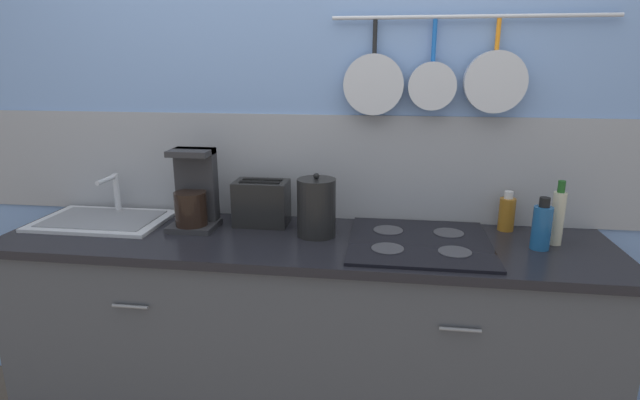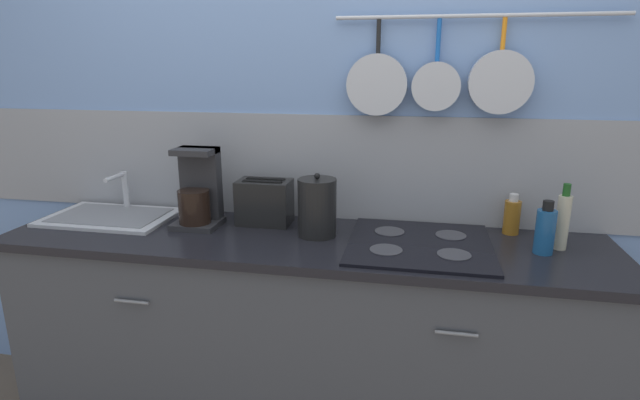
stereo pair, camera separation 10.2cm
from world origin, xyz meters
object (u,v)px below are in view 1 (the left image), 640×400
Objects in this scene: bottle_hot_sauce at (507,213)px; bottle_dish_soap at (558,217)px; bottle_cooking_wine at (542,226)px; coffee_maker at (194,196)px; toaster at (262,203)px; kettle at (316,207)px.

bottle_dish_soap is at bearing -44.17° from bottle_hot_sauce.
bottle_cooking_wine is (0.08, -0.21, 0.01)m from bottle_hot_sauce.
coffee_maker is 1.38m from bottle_cooking_wine.
coffee_maker is 1.67× the size of bottle_cooking_wine.
toaster is 1.03m from bottle_hot_sauce.
bottle_cooking_wine is at bearing -7.29° from toaster.
coffee_maker reaches higher than bottle_dish_soap.
toaster is at bearing 156.84° from kettle.
bottle_hot_sauce is at bearing 6.20° from coffee_maker.
kettle is at bearing -178.30° from bottle_dish_soap.
kettle reaches higher than bottle_dish_soap.
bottle_dish_soap reaches higher than bottle_cooking_wine.
bottle_dish_soap is at bearing -3.93° from toaster.
coffee_maker is 1.33× the size of bottle_dish_soap.
bottle_dish_soap is (0.92, 0.03, -0.01)m from kettle.
coffee_maker is at bearing 177.22° from bottle_cooking_wine.
coffee_maker reaches higher than toaster.
kettle is at bearing -23.16° from toaster.
toaster is 1.18m from bottle_dish_soap.
toaster is 0.28m from kettle.
bottle_cooking_wine is at bearing -139.79° from bottle_dish_soap.
bottle_hot_sauce is 0.67× the size of bottle_dish_soap.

